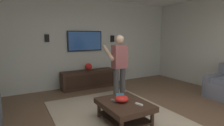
{
  "coord_description": "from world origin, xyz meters",
  "views": [
    {
      "loc": [
        -2.38,
        2.05,
        1.61
      ],
      "look_at": [
        0.96,
        0.18,
        1.04
      ],
      "focal_mm": 28.76,
      "sensor_mm": 36.0,
      "label": 1
    }
  ],
  "objects_px": {
    "media_console": "(89,79)",
    "person_standing": "(119,64)",
    "remote_black": "(124,98)",
    "book": "(120,96)",
    "coffee_table": "(124,107)",
    "tv": "(85,41)",
    "wall_speaker_right": "(47,38)",
    "bowl": "(122,99)",
    "remote_grey": "(114,100)",
    "remote_white": "(139,104)",
    "vase_round": "(89,67)",
    "wall_speaker_left": "(112,39)"
  },
  "relations": [
    {
      "from": "remote_black",
      "to": "media_console",
      "type": "bearing_deg",
      "value": 39.56
    },
    {
      "from": "remote_black",
      "to": "wall_speaker_left",
      "type": "xyz_separation_m",
      "value": [
        2.6,
        -1.19,
        1.11
      ]
    },
    {
      "from": "remote_white",
      "to": "remote_black",
      "type": "xyz_separation_m",
      "value": [
        0.4,
        0.05,
        0.0
      ]
    },
    {
      "from": "coffee_table",
      "to": "wall_speaker_left",
      "type": "relative_size",
      "value": 4.55
    },
    {
      "from": "media_console",
      "to": "person_standing",
      "type": "distance_m",
      "value": 1.56
    },
    {
      "from": "vase_round",
      "to": "remote_white",
      "type": "bearing_deg",
      "value": 176.62
    },
    {
      "from": "coffee_table",
      "to": "remote_white",
      "type": "distance_m",
      "value": 0.31
    },
    {
      "from": "wall_speaker_right",
      "to": "coffee_table",
      "type": "bearing_deg",
      "value": -162.76
    },
    {
      "from": "media_console",
      "to": "wall_speaker_left",
      "type": "bearing_deg",
      "value": 104.17
    },
    {
      "from": "wall_speaker_right",
      "to": "person_standing",
      "type": "bearing_deg",
      "value": -139.14
    },
    {
      "from": "book",
      "to": "remote_black",
      "type": "bearing_deg",
      "value": -147.59
    },
    {
      "from": "coffee_table",
      "to": "wall_speaker_right",
      "type": "relative_size",
      "value": 4.55
    },
    {
      "from": "bowl",
      "to": "book",
      "type": "distance_m",
      "value": 0.29
    },
    {
      "from": "remote_white",
      "to": "book",
      "type": "height_order",
      "value": "book"
    },
    {
      "from": "remote_white",
      "to": "wall_speaker_left",
      "type": "height_order",
      "value": "wall_speaker_left"
    },
    {
      "from": "coffee_table",
      "to": "wall_speaker_left",
      "type": "xyz_separation_m",
      "value": [
        2.76,
        -1.3,
        1.23
      ]
    },
    {
      "from": "media_console",
      "to": "remote_grey",
      "type": "xyz_separation_m",
      "value": [
        -2.37,
        0.42,
        0.14
      ]
    },
    {
      "from": "wall_speaker_left",
      "to": "media_console",
      "type": "bearing_deg",
      "value": 104.17
    },
    {
      "from": "media_console",
      "to": "person_standing",
      "type": "xyz_separation_m",
      "value": [
        -1.39,
        -0.28,
        0.66
      ]
    },
    {
      "from": "tv",
      "to": "book",
      "type": "bearing_deg",
      "value": -4.56
    },
    {
      "from": "remote_white",
      "to": "remote_black",
      "type": "bearing_deg",
      "value": -5.33
    },
    {
      "from": "bowl",
      "to": "remote_white",
      "type": "height_order",
      "value": "bowl"
    },
    {
      "from": "wall_speaker_right",
      "to": "remote_black",
      "type": "bearing_deg",
      "value": -159.81
    },
    {
      "from": "remote_black",
      "to": "book",
      "type": "bearing_deg",
      "value": 47.21
    },
    {
      "from": "tv",
      "to": "wall_speaker_right",
      "type": "distance_m",
      "value": 1.15
    },
    {
      "from": "bowl",
      "to": "wall_speaker_right",
      "type": "xyz_separation_m",
      "value": [
        2.72,
        0.82,
        1.1
      ]
    },
    {
      "from": "remote_black",
      "to": "remote_grey",
      "type": "distance_m",
      "value": 0.24
    },
    {
      "from": "coffee_table",
      "to": "bowl",
      "type": "distance_m",
      "value": 0.17
    },
    {
      "from": "media_console",
      "to": "coffee_table",
      "type": "bearing_deg",
      "value": -6.62
    },
    {
      "from": "remote_white",
      "to": "book",
      "type": "bearing_deg",
      "value": -6.45
    },
    {
      "from": "book",
      "to": "wall_speaker_right",
      "type": "bearing_deg",
      "value": 50.42
    },
    {
      "from": "remote_grey",
      "to": "wall_speaker_right",
      "type": "height_order",
      "value": "wall_speaker_right"
    },
    {
      "from": "tv",
      "to": "person_standing",
      "type": "distance_m",
      "value": 1.74
    },
    {
      "from": "media_console",
      "to": "tv",
      "type": "height_order",
      "value": "tv"
    },
    {
      "from": "coffee_table",
      "to": "vase_round",
      "type": "bearing_deg",
      "value": -7.14
    },
    {
      "from": "person_standing",
      "to": "bowl",
      "type": "bearing_deg",
      "value": 148.33
    },
    {
      "from": "coffee_table",
      "to": "remote_white",
      "type": "height_order",
      "value": "remote_white"
    },
    {
      "from": "bowl",
      "to": "media_console",
      "type": "bearing_deg",
      "value": -7.54
    },
    {
      "from": "tv",
      "to": "coffee_table",
      "type": "bearing_deg",
      "value": -6.04
    },
    {
      "from": "remote_white",
      "to": "wall_speaker_right",
      "type": "bearing_deg",
      "value": 5.77
    },
    {
      "from": "remote_grey",
      "to": "remote_black",
      "type": "bearing_deg",
      "value": -103.05
    },
    {
      "from": "remote_grey",
      "to": "book",
      "type": "relative_size",
      "value": 0.68
    },
    {
      "from": "coffee_table",
      "to": "media_console",
      "type": "distance_m",
      "value": 2.52
    },
    {
      "from": "tv",
      "to": "person_standing",
      "type": "height_order",
      "value": "tv"
    },
    {
      "from": "remote_grey",
      "to": "book",
      "type": "height_order",
      "value": "book"
    },
    {
      "from": "remote_black",
      "to": "remote_white",
      "type": "bearing_deg",
      "value": -128.38
    },
    {
      "from": "remote_grey",
      "to": "vase_round",
      "type": "distance_m",
      "value": 2.48
    },
    {
      "from": "media_console",
      "to": "wall_speaker_left",
      "type": "distance_m",
      "value": 1.63
    },
    {
      "from": "remote_black",
      "to": "wall_speaker_left",
      "type": "distance_m",
      "value": 3.07
    },
    {
      "from": "person_standing",
      "to": "remote_grey",
      "type": "xyz_separation_m",
      "value": [
        -0.98,
        0.7,
        -0.52
      ]
    }
  ]
}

